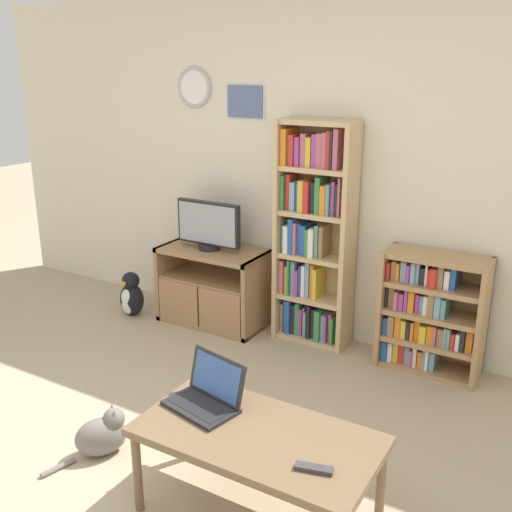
{
  "coord_description": "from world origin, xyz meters",
  "views": [
    {
      "loc": [
        1.86,
        -1.69,
        2.09
      ],
      "look_at": [
        0.1,
        1.31,
        0.95
      ],
      "focal_mm": 42.0,
      "sensor_mm": 36.0,
      "label": 1
    }
  ],
  "objects_px": {
    "bookshelf_short": "(428,313)",
    "remote_near_laptop": "(314,469)",
    "coffee_table": "(257,441)",
    "laptop": "(207,394)",
    "television": "(209,226)",
    "bookshelf_tall": "(313,235)",
    "cat": "(103,434)",
    "penguin_figurine": "(131,296)",
    "tv_stand": "(213,286)"
  },
  "relations": [
    {
      "from": "tv_stand",
      "to": "remote_near_laptop",
      "type": "bearing_deg",
      "value": -46.29
    },
    {
      "from": "tv_stand",
      "to": "television",
      "type": "distance_m",
      "value": 0.51
    },
    {
      "from": "penguin_figurine",
      "to": "bookshelf_short",
      "type": "bearing_deg",
      "value": 8.19
    },
    {
      "from": "television",
      "to": "remote_near_laptop",
      "type": "xyz_separation_m",
      "value": [
        1.82,
        -1.88,
        -0.36
      ]
    },
    {
      "from": "cat",
      "to": "laptop",
      "type": "bearing_deg",
      "value": 44.3
    },
    {
      "from": "laptop",
      "to": "cat",
      "type": "height_order",
      "value": "laptop"
    },
    {
      "from": "penguin_figurine",
      "to": "tv_stand",
      "type": "bearing_deg",
      "value": 18.93
    },
    {
      "from": "television",
      "to": "bookshelf_tall",
      "type": "height_order",
      "value": "bookshelf_tall"
    },
    {
      "from": "coffee_table",
      "to": "bookshelf_tall",
      "type": "bearing_deg",
      "value": 108.27
    },
    {
      "from": "tv_stand",
      "to": "bookshelf_short",
      "type": "bearing_deg",
      "value": 3.73
    },
    {
      "from": "cat",
      "to": "tv_stand",
      "type": "bearing_deg",
      "value": 141.72
    },
    {
      "from": "tv_stand",
      "to": "cat",
      "type": "bearing_deg",
      "value": -74.99
    },
    {
      "from": "remote_near_laptop",
      "to": "penguin_figurine",
      "type": "relative_size",
      "value": 0.43
    },
    {
      "from": "remote_near_laptop",
      "to": "bookshelf_tall",
      "type": "bearing_deg",
      "value": -169.02
    },
    {
      "from": "bookshelf_tall",
      "to": "cat",
      "type": "distance_m",
      "value": 2.08
    },
    {
      "from": "television",
      "to": "coffee_table",
      "type": "bearing_deg",
      "value": -49.95
    },
    {
      "from": "penguin_figurine",
      "to": "laptop",
      "type": "bearing_deg",
      "value": -38.68
    },
    {
      "from": "bookshelf_short",
      "to": "coffee_table",
      "type": "distance_m",
      "value": 1.9
    },
    {
      "from": "television",
      "to": "remote_near_laptop",
      "type": "height_order",
      "value": "television"
    },
    {
      "from": "tv_stand",
      "to": "bookshelf_short",
      "type": "distance_m",
      "value": 1.75
    },
    {
      "from": "tv_stand",
      "to": "coffee_table",
      "type": "bearing_deg",
      "value": -50.45
    },
    {
      "from": "tv_stand",
      "to": "laptop",
      "type": "height_order",
      "value": "laptop"
    },
    {
      "from": "tv_stand",
      "to": "cat",
      "type": "distance_m",
      "value": 1.85
    },
    {
      "from": "tv_stand",
      "to": "bookshelf_tall",
      "type": "xyz_separation_m",
      "value": [
        0.83,
        0.14,
        0.52
      ]
    },
    {
      "from": "coffee_table",
      "to": "penguin_figurine",
      "type": "relative_size",
      "value": 2.87
    },
    {
      "from": "bookshelf_tall",
      "to": "laptop",
      "type": "distance_m",
      "value": 1.88
    },
    {
      "from": "bookshelf_short",
      "to": "remote_near_laptop",
      "type": "relative_size",
      "value": 5.14
    },
    {
      "from": "cat",
      "to": "penguin_figurine",
      "type": "xyz_separation_m",
      "value": [
        -1.16,
        1.54,
        0.06
      ]
    },
    {
      "from": "tv_stand",
      "to": "television",
      "type": "bearing_deg",
      "value": 179.95
    },
    {
      "from": "tv_stand",
      "to": "coffee_table",
      "type": "relative_size",
      "value": 0.79
    },
    {
      "from": "bookshelf_short",
      "to": "remote_near_laptop",
      "type": "bearing_deg",
      "value": -88.33
    },
    {
      "from": "bookshelf_tall",
      "to": "penguin_figurine",
      "type": "relative_size",
      "value": 4.36
    },
    {
      "from": "coffee_table",
      "to": "cat",
      "type": "relative_size",
      "value": 2.3
    },
    {
      "from": "bookshelf_tall",
      "to": "remote_near_laptop",
      "type": "xyz_separation_m",
      "value": [
        0.97,
        -2.02,
        -0.37
      ]
    },
    {
      "from": "coffee_table",
      "to": "laptop",
      "type": "bearing_deg",
      "value": 166.99
    },
    {
      "from": "television",
      "to": "coffee_table",
      "type": "xyz_separation_m",
      "value": [
        1.49,
        -1.77,
        -0.41
      ]
    },
    {
      "from": "remote_near_laptop",
      "to": "penguin_figurine",
      "type": "distance_m",
      "value": 2.99
    },
    {
      "from": "tv_stand",
      "to": "penguin_figurine",
      "type": "xyz_separation_m",
      "value": [
        -0.69,
        -0.24,
        -0.14
      ]
    },
    {
      "from": "laptop",
      "to": "penguin_figurine",
      "type": "bearing_deg",
      "value": 153.52
    },
    {
      "from": "bookshelf_tall",
      "to": "cat",
      "type": "bearing_deg",
      "value": -100.44
    },
    {
      "from": "bookshelf_short",
      "to": "laptop",
      "type": "distance_m",
      "value": 1.91
    },
    {
      "from": "bookshelf_tall",
      "to": "penguin_figurine",
      "type": "xyz_separation_m",
      "value": [
        -1.52,
        -0.37,
        -0.67
      ]
    },
    {
      "from": "laptop",
      "to": "cat",
      "type": "relative_size",
      "value": 0.82
    },
    {
      "from": "bookshelf_short",
      "to": "cat",
      "type": "relative_size",
      "value": 1.75
    },
    {
      "from": "television",
      "to": "cat",
      "type": "height_order",
      "value": "television"
    },
    {
      "from": "television",
      "to": "bookshelf_short",
      "type": "relative_size",
      "value": 0.67
    },
    {
      "from": "remote_near_laptop",
      "to": "penguin_figurine",
      "type": "height_order",
      "value": "remote_near_laptop"
    },
    {
      "from": "cat",
      "to": "television",
      "type": "bearing_deg",
      "value": 142.51
    },
    {
      "from": "remote_near_laptop",
      "to": "cat",
      "type": "xyz_separation_m",
      "value": [
        -1.32,
        0.1,
        -0.36
      ]
    },
    {
      "from": "bookshelf_short",
      "to": "bookshelf_tall",
      "type": "bearing_deg",
      "value": 178.4
    }
  ]
}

